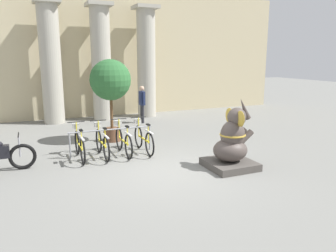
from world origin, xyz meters
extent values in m
plane|color=slate|center=(0.00, 0.00, 0.00)|extent=(60.00, 60.00, 0.00)
cube|color=#C6B78E|center=(0.00, 8.60, 3.00)|extent=(20.00, 0.20, 6.00)
cylinder|color=#ADA899|center=(-2.15, 7.60, 2.50)|extent=(0.87, 0.87, 5.00)
cube|color=#ADA899|center=(-2.15, 7.60, 5.08)|extent=(1.09, 1.09, 0.16)
cylinder|color=#ADA899|center=(0.00, 7.60, 2.50)|extent=(0.87, 0.87, 5.00)
cube|color=#ADA899|center=(0.00, 7.60, 5.08)|extent=(1.09, 1.09, 0.16)
cylinder|color=#ADA899|center=(2.15, 7.60, 2.50)|extent=(0.87, 0.87, 5.00)
cube|color=#ADA899|center=(2.15, 7.60, 5.08)|extent=(1.09, 1.09, 0.16)
cylinder|color=gray|center=(-2.18, 1.95, 0.38)|extent=(0.05, 0.05, 0.75)
cylinder|color=gray|center=(0.22, 1.95, 0.38)|extent=(0.05, 0.05, 0.75)
cylinder|color=gray|center=(-0.98, 1.95, 0.75)|extent=(2.50, 0.04, 0.04)
torus|color=black|center=(-1.93, 2.33, 0.36)|extent=(0.05, 0.72, 0.72)
torus|color=black|center=(-1.93, 1.30, 0.36)|extent=(0.05, 0.72, 0.72)
cube|color=yellow|center=(-1.93, 1.81, 0.41)|extent=(0.04, 0.93, 0.04)
cube|color=#BCBCBC|center=(-1.93, 1.30, 0.73)|extent=(0.06, 0.60, 0.03)
cylinder|color=yellow|center=(-1.93, 1.40, 0.63)|extent=(0.03, 0.03, 0.55)
cube|color=black|center=(-1.93, 1.40, 0.92)|extent=(0.08, 0.18, 0.04)
cylinder|color=yellow|center=(-1.93, 2.29, 0.67)|extent=(0.03, 0.03, 0.63)
cylinder|color=black|center=(-1.93, 2.29, 0.99)|extent=(0.48, 0.03, 0.03)
cube|color=#BCBCBC|center=(-1.93, 2.39, 0.85)|extent=(0.20, 0.16, 0.14)
torus|color=black|center=(-1.30, 2.29, 0.36)|extent=(0.05, 0.72, 0.72)
torus|color=black|center=(-1.30, 1.26, 0.36)|extent=(0.05, 0.72, 0.72)
cube|color=yellow|center=(-1.30, 1.78, 0.41)|extent=(0.04, 0.93, 0.04)
cube|color=#BCBCBC|center=(-1.30, 1.26, 0.73)|extent=(0.06, 0.60, 0.03)
cylinder|color=yellow|center=(-1.30, 1.36, 0.63)|extent=(0.03, 0.03, 0.55)
cube|color=black|center=(-1.30, 1.36, 0.92)|extent=(0.08, 0.18, 0.04)
cylinder|color=yellow|center=(-1.30, 2.25, 0.67)|extent=(0.03, 0.03, 0.63)
cylinder|color=black|center=(-1.30, 2.25, 0.99)|extent=(0.48, 0.03, 0.03)
cube|color=#BCBCBC|center=(-1.30, 2.35, 0.85)|extent=(0.20, 0.16, 0.14)
torus|color=black|center=(-0.66, 2.30, 0.36)|extent=(0.05, 0.72, 0.72)
torus|color=black|center=(-0.66, 1.27, 0.36)|extent=(0.05, 0.72, 0.72)
cube|color=yellow|center=(-0.66, 1.79, 0.41)|extent=(0.04, 0.93, 0.04)
cube|color=#BCBCBC|center=(-0.66, 1.27, 0.73)|extent=(0.06, 0.60, 0.03)
cylinder|color=yellow|center=(-0.66, 1.37, 0.63)|extent=(0.03, 0.03, 0.55)
cube|color=black|center=(-0.66, 1.37, 0.92)|extent=(0.08, 0.18, 0.04)
cylinder|color=yellow|center=(-0.66, 2.26, 0.67)|extent=(0.03, 0.03, 0.63)
cylinder|color=black|center=(-0.66, 2.26, 0.99)|extent=(0.48, 0.03, 0.03)
cube|color=#BCBCBC|center=(-0.66, 2.36, 0.85)|extent=(0.20, 0.16, 0.14)
torus|color=black|center=(-0.03, 2.31, 0.36)|extent=(0.05, 0.72, 0.72)
torus|color=black|center=(-0.03, 1.28, 0.36)|extent=(0.05, 0.72, 0.72)
cube|color=yellow|center=(-0.03, 1.80, 0.41)|extent=(0.04, 0.93, 0.04)
cube|color=#BCBCBC|center=(-0.03, 1.28, 0.73)|extent=(0.06, 0.60, 0.03)
cylinder|color=yellow|center=(-0.03, 1.38, 0.63)|extent=(0.03, 0.03, 0.55)
cube|color=black|center=(-0.03, 1.38, 0.92)|extent=(0.08, 0.18, 0.04)
cylinder|color=yellow|center=(-0.03, 2.27, 0.67)|extent=(0.03, 0.03, 0.63)
cylinder|color=black|center=(-0.03, 2.27, 0.99)|extent=(0.48, 0.03, 0.03)
cube|color=#BCBCBC|center=(-0.03, 2.37, 0.85)|extent=(0.20, 0.16, 0.14)
cube|color=#4C4742|center=(1.54, -0.49, 0.09)|extent=(1.18, 1.18, 0.19)
ellipsoid|color=#4C423D|center=(1.54, -0.49, 0.48)|extent=(0.91, 0.80, 0.59)
ellipsoid|color=#4C423D|center=(1.60, -0.49, 0.88)|extent=(0.64, 0.59, 0.75)
sphere|color=#4C423D|center=(1.70, -0.49, 1.34)|extent=(0.48, 0.48, 0.48)
ellipsoid|color=#B79333|center=(1.64, -0.25, 1.34)|extent=(0.08, 0.34, 0.41)
ellipsoid|color=#B79333|center=(1.64, -0.73, 1.34)|extent=(0.08, 0.34, 0.41)
cone|color=#4C423D|center=(1.92, -0.49, 1.55)|extent=(0.41, 0.17, 0.61)
cylinder|color=#4C423D|center=(1.89, -0.36, 0.80)|extent=(0.48, 0.16, 0.43)
cylinder|color=#4C423D|center=(1.89, -0.63, 0.80)|extent=(0.48, 0.16, 0.43)
torus|color=#B79333|center=(1.60, -0.49, 0.88)|extent=(0.67, 0.67, 0.05)
torus|color=black|center=(-3.41, 1.53, 0.34)|extent=(0.67, 0.09, 0.67)
cylinder|color=#99999E|center=(-3.46, 1.53, 0.62)|extent=(0.04, 0.04, 0.56)
cylinder|color=black|center=(-3.46, 1.53, 0.92)|extent=(0.03, 0.55, 0.03)
cylinder|color=#28282D|center=(1.39, 6.18, 0.40)|extent=(0.11, 0.11, 0.79)
cylinder|color=#28282D|center=(1.39, 6.01, 0.40)|extent=(0.11, 0.11, 0.79)
cube|color=#1E284C|center=(1.39, 6.09, 1.09)|extent=(0.20, 0.32, 0.59)
sphere|color=tan|center=(1.39, 6.09, 1.51)|extent=(0.21, 0.21, 0.21)
cylinder|color=#1E284C|center=(1.39, 6.29, 1.12)|extent=(0.07, 0.07, 0.53)
cylinder|color=#1E284C|center=(1.39, 5.89, 1.12)|extent=(0.07, 0.07, 0.53)
cylinder|color=brown|center=(-0.59, 3.50, 0.22)|extent=(0.59, 0.59, 0.44)
cylinder|color=brown|center=(-0.59, 3.50, 0.99)|extent=(0.10, 0.10, 1.10)
sphere|color=#2D6633|center=(-0.59, 3.50, 2.09)|extent=(1.37, 1.37, 1.37)
camera|label=1|loc=(-3.17, -7.35, 2.84)|focal=35.00mm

